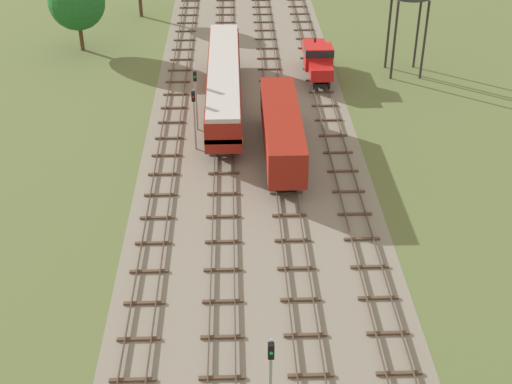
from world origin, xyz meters
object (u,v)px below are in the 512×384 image
freight_boxcar_centre_left_nearest (282,129)px  shunter_loco_centre_mid (318,58)px  signal_post_mid (271,376)px  passenger_coach_left_near (224,80)px  signal_post_near (194,112)px  signal_post_nearest (196,93)px

freight_boxcar_centre_left_nearest → shunter_loco_centre_mid: (4.58, 16.20, -0.44)m
freight_boxcar_centre_left_nearest → signal_post_mid: (-2.30, -27.08, 1.23)m
shunter_loco_centre_mid → passenger_coach_left_near: bearing=-143.7°
freight_boxcar_centre_left_nearest → signal_post_mid: signal_post_mid is taller
freight_boxcar_centre_left_nearest → passenger_coach_left_near: bearing=115.9°
signal_post_near → passenger_coach_left_near: bearing=74.0°
passenger_coach_left_near → shunter_loco_centre_mid: (9.17, 6.74, -0.60)m
freight_boxcar_centre_left_nearest → passenger_coach_left_near: passenger_coach_left_near is taller
signal_post_nearest → shunter_loco_centre_mid: bearing=44.4°
signal_post_near → signal_post_mid: (4.58, -28.52, 0.35)m
signal_post_near → signal_post_mid: bearing=-80.9°
signal_post_near → signal_post_nearest: bearing=90.0°
freight_boxcar_centre_left_nearest → signal_post_near: size_ratio=2.68×
passenger_coach_left_near → signal_post_mid: (2.29, -36.54, 1.06)m
signal_post_near → freight_boxcar_centre_left_nearest: bearing=-11.9°
passenger_coach_left_near → shunter_loco_centre_mid: size_ratio=2.60×
passenger_coach_left_near → signal_post_mid: bearing=-86.4°
shunter_loco_centre_mid → signal_post_near: (-11.46, -14.76, 1.32)m
passenger_coach_left_near → signal_post_near: bearing=-106.0°
signal_post_near → signal_post_mid: signal_post_mid is taller
passenger_coach_left_near → shunter_loco_centre_mid: bearing=36.3°
passenger_coach_left_near → signal_post_nearest: (-2.29, -4.49, 0.84)m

